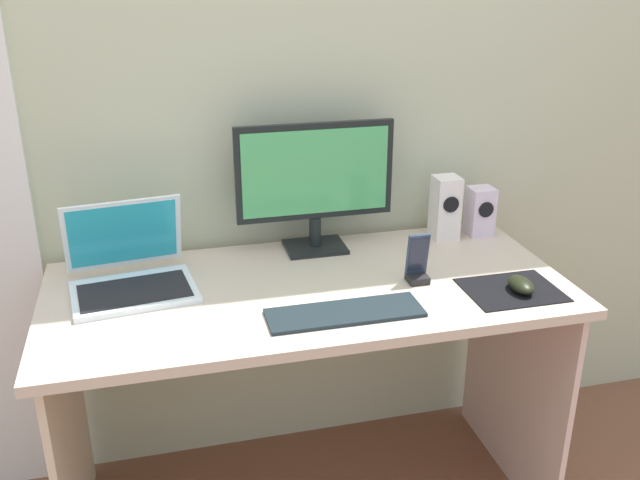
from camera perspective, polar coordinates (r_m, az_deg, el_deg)
name	(u,v)px	position (r m, az deg, el deg)	size (l,w,h in m)	color
wall_back	(278,79)	(2.10, -3.44, 12.97)	(6.00, 0.04, 2.50)	#B6BE9D
desk	(308,336)	(1.98, -0.95, -7.86)	(1.41, 0.65, 0.76)	beige
monitor	(315,181)	(2.06, -0.41, 4.83)	(0.47, 0.14, 0.39)	black
speaker_right	(480,211)	(2.28, 12.90, 2.30)	(0.08, 0.08, 0.15)	silver
speaker_near_monitor	(445,208)	(2.22, 10.16, 2.62)	(0.08, 0.08, 0.20)	white
laptop	(130,272)	(1.94, -15.18, -2.52)	(0.35, 0.32, 0.23)	white
keyboard_external	(345,313)	(1.75, 2.03, -5.95)	(0.39, 0.13, 0.01)	black
mousepad	(511,290)	(1.94, 15.32, -3.95)	(0.25, 0.20, 0.00)	black
mouse	(521,285)	(1.93, 16.04, -3.53)	(0.06, 0.10, 0.04)	black
phone_in_dock	(417,265)	(1.92, 7.94, -2.03)	(0.06, 0.05, 0.14)	black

